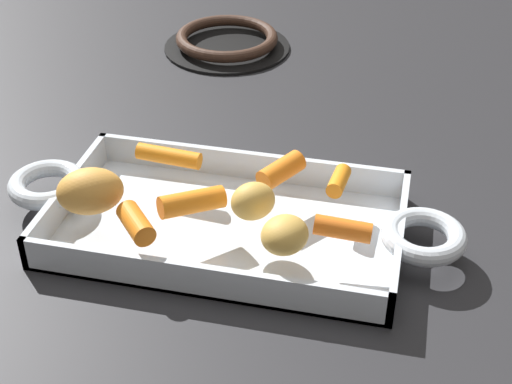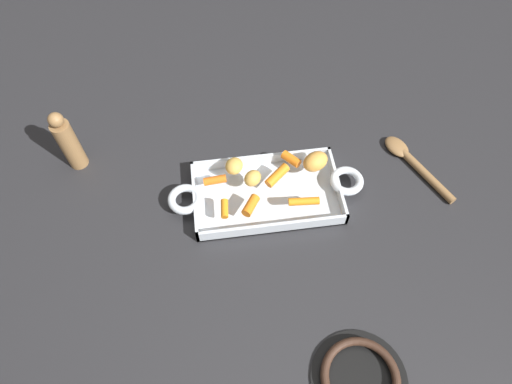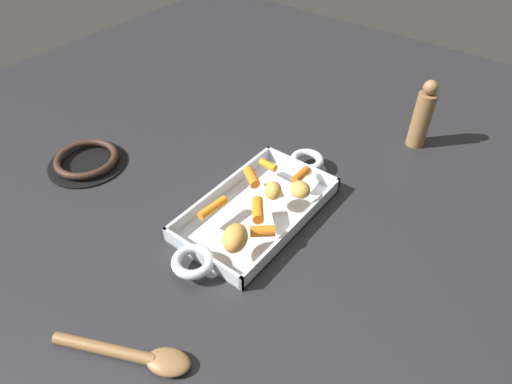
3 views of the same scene
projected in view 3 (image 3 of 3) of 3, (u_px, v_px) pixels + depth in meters
The scene contains 14 objects.
ground_plane at pixel (257, 214), 0.90m from camera, with size 2.06×2.06×0.00m, color #232326.
roasting_dish at pixel (257, 210), 0.89m from camera, with size 0.44×0.19×0.04m.
baby_carrot_northeast at pixel (213, 208), 0.85m from camera, with size 0.02×0.02×0.07m, color orange.
baby_carrot_center_right at pixel (263, 231), 0.80m from camera, with size 0.02×0.02×0.05m, color orange.
baby_carrot_center_left at pixel (301, 175), 0.92m from camera, with size 0.02×0.02×0.05m, color orange.
baby_carrot_long at pixel (258, 210), 0.84m from camera, with size 0.02×0.02×0.06m, color orange.
baby_carrot_southwest at pixel (268, 165), 0.95m from camera, with size 0.02×0.02×0.04m, color orange.
baby_carrot_northwest at pixel (252, 177), 0.91m from camera, with size 0.02×0.02×0.05m, color orange.
potato_near_roast at pixel (273, 191), 0.87m from camera, with size 0.04×0.03×0.03m, color gold.
potato_golden_small at pixel (235, 238), 0.77m from camera, with size 0.06×0.04×0.04m, color gold.
potato_whole at pixel (300, 190), 0.88m from camera, with size 0.04×0.04×0.03m, color gold.
stove_burner_rear at pixel (87, 160), 1.02m from camera, with size 0.18×0.18×0.02m.
serving_spoon at pixel (135, 355), 0.66m from camera, with size 0.12×0.22×0.02m.
pepper_mill at pixel (422, 116), 1.03m from camera, with size 0.04×0.04×0.17m.
Camera 3 is at (-0.51, -0.39, 0.63)m, focal length 31.06 mm.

